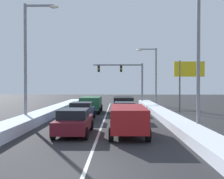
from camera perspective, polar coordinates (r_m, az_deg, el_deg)
name	(u,v)px	position (r m, az deg, el deg)	size (l,w,h in m)	color
ground_plane	(104,121)	(21.84, -1.80, -6.74)	(120.00, 120.00, 0.00)	#28282B
lane_stripe_between_right_lane_and_center_lane	(105,117)	(25.03, -1.43, -5.74)	(0.14, 35.42, 0.01)	silver
snow_bank_right_shoulder	(163,114)	(25.33, 10.68, -5.07)	(1.60, 35.42, 0.54)	silver
snow_bank_left_shoulder	(48,113)	(25.78, -13.32, -4.82)	(1.65, 35.42, 0.68)	silver
suv_red_right_lane_nearest	(128,118)	(15.71, 3.46, -6.03)	(2.16, 4.90, 1.67)	maroon
sedan_white_right_lane_second	(124,111)	(22.46, 2.65, -4.56)	(2.00, 4.50, 1.51)	silver
suv_black_right_lane_third	(123,103)	(28.55, 2.38, -2.87)	(2.16, 4.90, 1.67)	black
sedan_maroon_center_lane_nearest	(74,122)	(16.23, -8.04, -6.71)	(2.00, 4.50, 1.51)	maroon
sedan_navy_center_lane_second	(82,111)	(22.50, -6.45, -4.56)	(2.00, 4.50, 1.51)	navy
suv_green_center_lane_third	(91,103)	(28.59, -4.40, -2.86)	(2.16, 4.90, 1.67)	#1E5633
traffic_light_gantry	(127,75)	(40.98, 3.16, 3.17)	(7.54, 0.47, 6.20)	slate
street_lamp_right_near	(193,48)	(17.58, 16.72, 8.47)	(2.66, 0.36, 8.83)	gray
street_lamp_right_mid	(153,71)	(36.47, 8.70, 3.78)	(2.66, 0.36, 7.85)	gray
street_lamp_left_mid	(30,53)	(21.54, -17.00, 7.42)	(2.66, 0.36, 9.08)	gray
roadside_sign_right	(189,75)	(29.55, 16.02, 3.05)	(3.20, 0.16, 5.50)	#59595B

